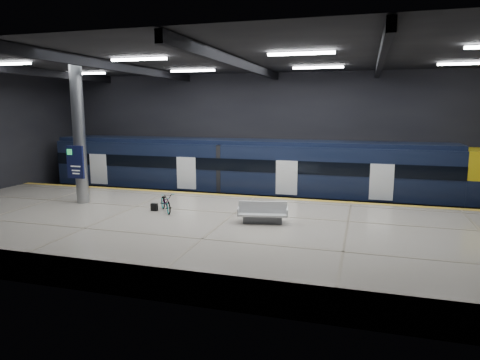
% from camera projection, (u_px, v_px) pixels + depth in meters
% --- Properties ---
extents(ground, '(30.00, 30.00, 0.00)m').
position_uv_depth(ground, '(241.00, 231.00, 20.49)').
color(ground, black).
rests_on(ground, ground).
extents(room_shell, '(30.10, 16.10, 8.05)m').
position_uv_depth(room_shell, '(241.00, 110.00, 19.54)').
color(room_shell, black).
rests_on(room_shell, ground).
extents(platform, '(30.00, 11.00, 1.10)m').
position_uv_depth(platform, '(224.00, 234.00, 18.03)').
color(platform, '#BFB3A1').
rests_on(platform, ground).
extents(safety_strip, '(30.00, 0.40, 0.01)m').
position_uv_depth(safety_strip, '(255.00, 197.00, 22.91)').
color(safety_strip, gold).
rests_on(safety_strip, platform).
extents(rails, '(30.00, 1.52, 0.16)m').
position_uv_depth(rails, '(266.00, 204.00, 25.68)').
color(rails, gray).
rests_on(rails, ground).
extents(train, '(29.40, 2.84, 3.79)m').
position_uv_depth(train, '(271.00, 172.00, 25.28)').
color(train, black).
rests_on(train, ground).
extents(bench, '(2.19, 1.24, 0.91)m').
position_uv_depth(bench, '(263.00, 215.00, 17.70)').
color(bench, '#595B60').
rests_on(bench, platform).
extents(bicycle, '(1.56, 1.72, 0.91)m').
position_uv_depth(bicycle, '(166.00, 202.00, 19.57)').
color(bicycle, '#99999E').
rests_on(bicycle, platform).
extents(pannier_bag, '(0.31, 0.19, 0.35)m').
position_uv_depth(pannier_bag, '(154.00, 207.00, 19.79)').
color(pannier_bag, black).
rests_on(pannier_bag, platform).
extents(info_column, '(0.90, 0.78, 6.90)m').
position_uv_depth(info_column, '(79.00, 136.00, 21.00)').
color(info_column, '#9EA0A5').
rests_on(info_column, platform).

